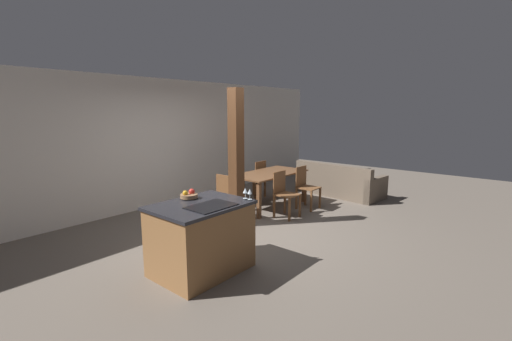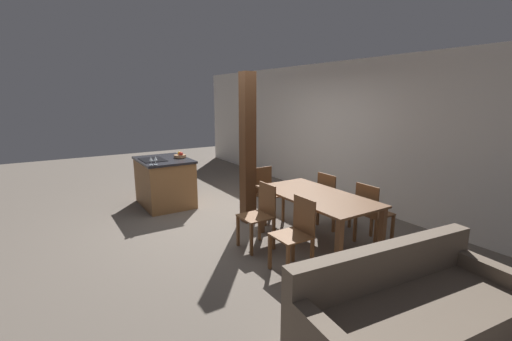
{
  "view_description": "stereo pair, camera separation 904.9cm",
  "coord_description": "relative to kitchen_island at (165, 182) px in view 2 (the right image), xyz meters",
  "views": [
    {
      "loc": [
        -4.12,
        -3.75,
        2.04
      ],
      "look_at": [
        0.6,
        0.2,
        0.95
      ],
      "focal_mm": 24.0,
      "sensor_mm": 36.0,
      "label": 1
    },
    {
      "loc": [
        4.84,
        -2.49,
        2.04
      ],
      "look_at": [
        0.6,
        0.2,
        0.95
      ],
      "focal_mm": 24.0,
      "sensor_mm": 36.0,
      "label": 2
    }
  ],
  "objects": [
    {
      "name": "dining_table",
      "position": [
        2.93,
        1.18,
        0.19
      ],
      "size": [
        1.72,
        0.88,
        0.74
      ],
      "color": "brown",
      "rests_on": "ground_plane"
    },
    {
      "name": "dining_chair_far_right",
      "position": [
        3.32,
        1.85,
        0.02
      ],
      "size": [
        0.4,
        0.4,
        0.88
      ],
      "rotation": [
        0.0,
        0.0,
        3.14
      ],
      "color": "brown",
      "rests_on": "ground_plane"
    },
    {
      "name": "dining_chair_head_end",
      "position": [
        1.7,
        1.18,
        0.02
      ],
      "size": [
        0.4,
        0.4,
        0.88
      ],
      "rotation": [
        0.0,
        0.0,
        1.57
      ],
      "color": "brown",
      "rests_on": "ground_plane"
    },
    {
      "name": "dining_chair_near_left",
      "position": [
        2.54,
        0.51,
        0.02
      ],
      "size": [
        0.4,
        0.4,
        0.88
      ],
      "color": "brown",
      "rests_on": "ground_plane"
    },
    {
      "name": "wine_glass_near",
      "position": [
        0.52,
        -0.37,
        0.56
      ],
      "size": [
        0.06,
        0.06,
        0.14
      ],
      "color": "silver",
      "rests_on": "kitchen_island"
    },
    {
      "name": "wine_glass_middle",
      "position": [
        0.52,
        -0.29,
        0.56
      ],
      "size": [
        0.06,
        0.06,
        0.14
      ],
      "color": "silver",
      "rests_on": "kitchen_island"
    },
    {
      "name": "ground_plane",
      "position": [
        1.42,
        0.58,
        -0.45
      ],
      "size": [
        16.0,
        16.0,
        0.0
      ],
      "primitive_type": "plane",
      "color": "#665B51"
    },
    {
      "name": "wall_back",
      "position": [
        1.42,
        3.12,
        0.9
      ],
      "size": [
        11.2,
        0.08,
        2.7
      ],
      "color": "silver",
      "rests_on": "ground_plane"
    },
    {
      "name": "kitchen_island",
      "position": [
        0.0,
        0.0,
        0.0
      ],
      "size": [
        1.18,
        0.89,
        0.9
      ],
      "color": "olive",
      "rests_on": "ground_plane"
    },
    {
      "name": "fruit_bowl",
      "position": [
        0.07,
        0.3,
        0.49
      ],
      "size": [
        0.23,
        0.23,
        0.11
      ],
      "color": "#99704C",
      "rests_on": "kitchen_island"
    },
    {
      "name": "dining_chair_far_left",
      "position": [
        2.54,
        1.85,
        0.02
      ],
      "size": [
        0.4,
        0.4,
        0.88
      ],
      "rotation": [
        0.0,
        0.0,
        3.14
      ],
      "color": "brown",
      "rests_on": "ground_plane"
    },
    {
      "name": "timber_post",
      "position": [
        1.6,
        0.88,
        0.76
      ],
      "size": [
        0.2,
        0.2,
        2.41
      ],
      "color": "#4C2D19",
      "rests_on": "ground_plane"
    },
    {
      "name": "couch",
      "position": [
        4.84,
        0.51,
        -0.19
      ],
      "size": [
        1.08,
        2.12,
        0.78
      ],
      "rotation": [
        0.0,
        0.0,
        1.46
      ],
      "color": "brown",
      "rests_on": "ground_plane"
    },
    {
      "name": "dining_chair_near_right",
      "position": [
        3.32,
        0.51,
        0.02
      ],
      "size": [
        0.4,
        0.4,
        0.88
      ],
      "color": "brown",
      "rests_on": "ground_plane"
    }
  ]
}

